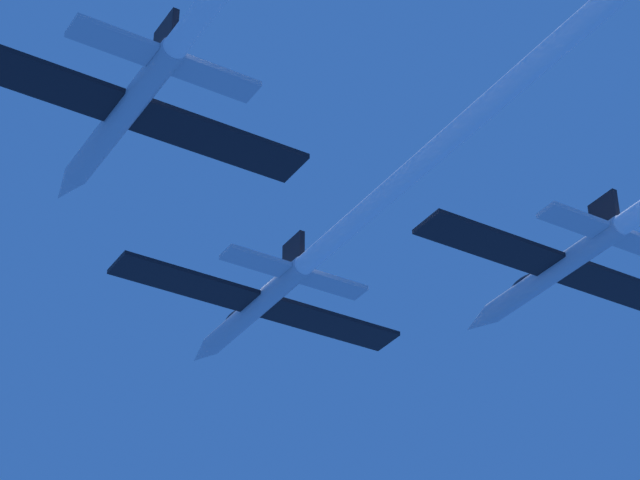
# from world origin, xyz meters

# --- Properties ---
(jet_lead) EXTENTS (15.43, 51.48, 2.56)m
(jet_lead) POSITION_xyz_m (0.31, -15.48, 0.36)
(jet_lead) COLOR #B2BAC6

